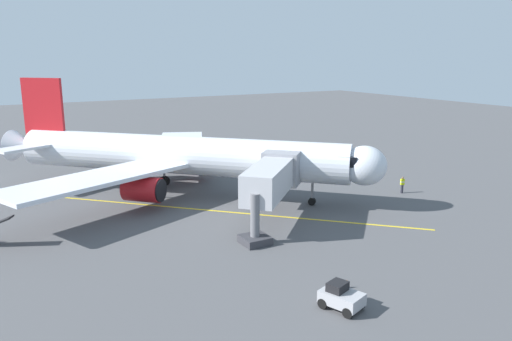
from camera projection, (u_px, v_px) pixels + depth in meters
ground_plane at (182, 193)px, 51.10m from camera, size 220.00×220.00×0.00m
apron_lead_in_line at (204, 210)px, 45.66m from camera, size 28.30×28.60×0.01m
airplane at (176, 156)px, 49.90m from camera, size 33.04×33.13×11.50m
jet_bridge at (273, 178)px, 41.96m from camera, size 9.52×9.45×5.40m
ground_crew_marshaller at (402, 185)px, 51.04m from camera, size 0.46×0.36×1.71m
tug_near_nose at (89, 181)px, 53.28m from camera, size 2.73×2.62×1.50m
tug_portside at (341, 297)px, 27.82m from camera, size 2.19×2.67×1.50m
safety_cone_nose_left at (347, 284)px, 30.35m from camera, size 0.32×0.32×0.55m
safety_cone_nose_right at (320, 176)px, 57.40m from camera, size 0.32×0.32×0.55m
safety_cone_wing_port at (293, 172)px, 58.99m from camera, size 0.32×0.32×0.55m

